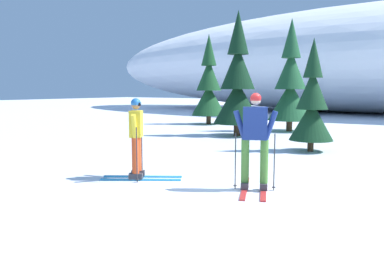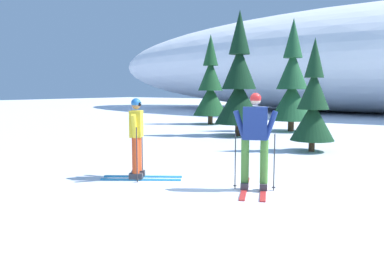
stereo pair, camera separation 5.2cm
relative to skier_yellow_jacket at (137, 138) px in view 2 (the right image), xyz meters
name	(u,v)px [view 2 (the right image)]	position (x,y,z in m)	size (l,w,h in m)	color
ground_plane	(233,189)	(2.09, 0.39, -0.88)	(120.00, 120.00, 0.00)	white
skier_yellow_jacket	(137,138)	(0.00, 0.00, 0.00)	(1.63, 1.24, 1.70)	#2893CC
skier_navy_jacket	(255,139)	(2.47, 0.51, 0.09)	(1.13, 1.80, 1.82)	red
pine_tree_far_left	(210,87)	(-5.84, 12.11, 1.11)	(1.84, 1.84, 4.75)	#47301E
pine_tree_left	(239,84)	(-2.01, 8.17, 1.20)	(1.92, 1.92, 4.97)	#47301E
pine_tree_center_left	(292,85)	(-0.92, 11.07, 1.20)	(1.91, 1.91, 4.95)	#47301E
pine_tree_center_right	(313,105)	(1.78, 5.82, 0.55)	(1.31, 1.31, 3.40)	#47301E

